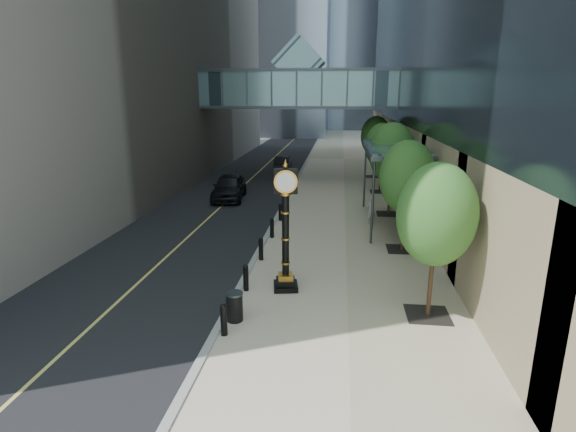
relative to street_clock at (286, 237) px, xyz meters
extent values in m
plane|color=gray|center=(1.27, -4.51, -2.10)|extent=(320.00, 320.00, 0.00)
cube|color=black|center=(-5.73, 35.49, -2.09)|extent=(8.00, 180.00, 0.02)
cube|color=#BBAA90|center=(2.27, 35.49, -2.07)|extent=(8.00, 180.00, 0.06)
cube|color=gray|center=(-1.73, 35.49, -2.06)|extent=(0.25, 180.00, 0.07)
cube|color=#496875|center=(-1.73, 23.49, 5.40)|extent=(17.00, 4.00, 3.00)
cube|color=#383F44|center=(-1.73, 23.49, 3.95)|extent=(17.00, 4.20, 0.25)
cube|color=#383F44|center=(-1.73, 23.49, 6.85)|extent=(17.00, 4.20, 0.25)
cube|color=#496875|center=(-1.73, 23.49, 7.50)|extent=(4.24, 3.00, 4.24)
cube|color=#383F44|center=(4.77, 9.49, 2.10)|extent=(3.00, 8.00, 0.25)
cube|color=#496875|center=(4.77, 9.49, 2.25)|extent=(2.80, 7.80, 0.06)
cylinder|color=#383F44|center=(3.47, 5.79, 0.00)|extent=(0.12, 0.12, 4.20)
cylinder|color=#383F44|center=(3.47, 13.19, 0.00)|extent=(0.12, 0.12, 4.20)
cylinder|color=black|center=(-1.43, -3.51, -1.59)|extent=(0.20, 0.20, 0.90)
cylinder|color=black|center=(-1.43, -0.31, -1.59)|extent=(0.20, 0.20, 0.90)
cylinder|color=black|center=(-1.43, 2.89, -1.59)|extent=(0.20, 0.20, 0.90)
cylinder|color=black|center=(-1.43, 6.09, -1.59)|extent=(0.20, 0.20, 0.90)
cylinder|color=black|center=(-1.43, 9.29, -1.59)|extent=(0.20, 0.20, 0.90)
cylinder|color=black|center=(-1.43, 12.49, -1.59)|extent=(0.20, 0.20, 0.90)
cube|color=black|center=(4.87, -1.51, -2.03)|extent=(1.40, 1.40, 0.02)
cylinder|color=#3C2619|center=(4.87, -1.51, -0.70)|extent=(0.14, 0.14, 2.68)
ellipsoid|color=#2B5D22|center=(4.87, -1.51, 1.37)|extent=(2.45, 2.45, 3.27)
cube|color=black|center=(4.87, 4.99, -2.03)|extent=(1.40, 1.40, 0.02)
cylinder|color=#3C2619|center=(4.87, 4.99, -0.69)|extent=(0.14, 0.14, 2.70)
ellipsoid|color=#2B5D22|center=(4.87, 4.99, 1.40)|extent=(2.47, 2.47, 3.30)
cube|color=black|center=(4.87, 11.49, -2.03)|extent=(1.40, 1.40, 0.02)
cylinder|color=#3C2619|center=(4.87, 11.49, -0.59)|extent=(0.14, 0.14, 2.90)
ellipsoid|color=#2B5D22|center=(4.87, 11.49, 1.66)|extent=(2.66, 2.66, 3.55)
cube|color=black|center=(4.87, 17.99, -2.03)|extent=(1.40, 1.40, 0.02)
cylinder|color=#3C2619|center=(4.87, 17.99, -0.70)|extent=(0.14, 0.14, 2.68)
ellipsoid|color=#2B5D22|center=(4.87, 17.99, 1.38)|extent=(2.46, 2.46, 3.28)
cube|color=black|center=(4.87, 24.49, -2.03)|extent=(1.40, 1.40, 0.02)
cylinder|color=#3C2619|center=(4.87, 24.49, -0.64)|extent=(0.14, 0.14, 2.78)
ellipsoid|color=#2B5D22|center=(4.87, 24.49, 1.51)|extent=(2.55, 2.55, 3.40)
cube|color=black|center=(0.00, 0.00, -1.94)|extent=(1.02, 1.02, 0.20)
cube|color=black|center=(0.00, 0.00, -1.74)|extent=(0.79, 0.79, 0.20)
cube|color=gold|center=(0.00, 0.00, -1.55)|extent=(0.62, 0.62, 0.20)
cylinder|color=black|center=(0.00, 0.00, 0.07)|extent=(0.25, 0.25, 3.03)
cube|color=black|center=(0.00, 0.00, 2.02)|extent=(0.87, 0.43, 0.88)
cylinder|color=white|center=(0.00, 0.17, 2.02)|extent=(0.68, 0.15, 0.69)
cylinder|color=white|center=(0.00, -0.17, 2.02)|extent=(0.68, 0.15, 0.69)
sphere|color=gold|center=(0.00, 0.00, 2.56)|extent=(0.20, 0.20, 0.20)
cylinder|color=black|center=(-1.32, -2.59, -1.59)|extent=(0.62, 0.62, 0.90)
imported|color=#A59F98|center=(3.66, 9.28, -1.27)|extent=(0.64, 0.51, 1.53)
imported|color=black|center=(-5.72, 14.60, -1.22)|extent=(2.49, 5.20, 1.71)
imported|color=black|center=(-3.55, 27.21, -1.38)|extent=(1.68, 4.27, 1.39)
camera|label=1|loc=(1.86, -15.28, 4.92)|focal=28.00mm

